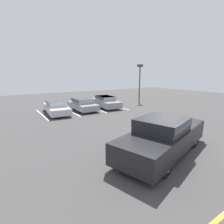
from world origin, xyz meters
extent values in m
plane|color=#423F3F|center=(0.00, 0.00, 0.00)|extent=(60.00, 60.00, 0.00)
cube|color=white|center=(-4.17, 11.06, 0.00)|extent=(0.12, 5.10, 0.01)
cube|color=white|center=(-1.42, 11.06, 0.00)|extent=(0.12, 5.10, 0.01)
cube|color=white|center=(1.32, 11.06, 0.00)|extent=(0.12, 5.10, 0.01)
cube|color=white|center=(4.07, 11.06, 0.00)|extent=(0.12, 5.10, 0.01)
cube|color=black|center=(-1.06, -0.50, 0.71)|extent=(6.27, 3.65, 0.90)
cube|color=black|center=(-1.35, -0.58, 1.47)|extent=(2.59, 2.41, 0.62)
cube|color=#2D3842|center=(-1.35, -0.58, 1.61)|extent=(2.56, 2.46, 0.34)
cube|color=black|center=(0.73, 0.04, 1.12)|extent=(2.67, 2.51, 0.13)
cube|color=silver|center=(1.71, 0.33, 0.38)|extent=(0.79, 2.05, 0.28)
cylinder|color=black|center=(0.40, 0.82, 0.44)|extent=(0.93, 0.55, 0.88)
cylinder|color=#ADADB2|center=(0.40, 0.82, 0.44)|extent=(0.55, 0.45, 0.48)
cylinder|color=black|center=(0.89, -0.80, 0.44)|extent=(0.93, 0.55, 0.88)
cylinder|color=#ADADB2|center=(0.89, -0.80, 0.44)|extent=(0.55, 0.45, 0.48)
cylinder|color=black|center=(-3.01, -0.19, 0.44)|extent=(0.93, 0.55, 0.88)
cylinder|color=#ADADB2|center=(-3.01, -0.19, 0.44)|extent=(0.55, 0.45, 0.48)
cylinder|color=black|center=(-2.53, -1.82, 0.44)|extent=(0.93, 0.55, 0.88)
cylinder|color=#ADADB2|center=(-2.53, -1.82, 0.44)|extent=(0.55, 0.45, 0.48)
cube|color=#B7BABF|center=(-2.83, 10.99, 0.46)|extent=(2.20, 4.88, 0.58)
cube|color=#B7BABF|center=(-2.82, 11.09, 0.98)|extent=(1.78, 2.60, 0.46)
cube|color=#2D3842|center=(-2.82, 11.09, 1.07)|extent=(1.85, 2.55, 0.28)
cylinder|color=black|center=(-2.20, 9.56, 0.31)|extent=(0.29, 0.63, 0.62)
cylinder|color=#ADADB2|center=(-2.20, 9.56, 0.31)|extent=(0.28, 0.36, 0.34)
cylinder|color=black|center=(-3.71, 9.69, 0.31)|extent=(0.29, 0.63, 0.62)
cylinder|color=#ADADB2|center=(-3.71, 9.69, 0.31)|extent=(0.28, 0.36, 0.34)
cylinder|color=black|center=(-1.96, 12.30, 0.31)|extent=(0.29, 0.63, 0.62)
cylinder|color=#ADADB2|center=(-1.96, 12.30, 0.31)|extent=(0.28, 0.36, 0.34)
cylinder|color=black|center=(-3.46, 12.43, 0.31)|extent=(0.29, 0.63, 0.62)
cylinder|color=#ADADB2|center=(-3.46, 12.43, 0.31)|extent=(0.28, 0.36, 0.34)
cube|color=gray|center=(-0.07, 11.08, 0.46)|extent=(1.93, 4.30, 0.57)
cube|color=gray|center=(-0.07, 11.17, 0.99)|extent=(1.66, 2.25, 0.49)
cube|color=#2D3842|center=(-0.07, 11.17, 1.09)|extent=(1.73, 2.21, 0.29)
cylinder|color=black|center=(0.69, 9.83, 0.32)|extent=(0.23, 0.64, 0.64)
cylinder|color=#ADADB2|center=(0.69, 9.83, 0.32)|extent=(0.24, 0.36, 0.35)
cylinder|color=black|center=(-0.89, 9.87, 0.32)|extent=(0.23, 0.64, 0.64)
cylinder|color=#ADADB2|center=(-0.89, 9.87, 0.32)|extent=(0.24, 0.36, 0.35)
cylinder|color=black|center=(0.75, 12.30, 0.32)|extent=(0.23, 0.64, 0.64)
cylinder|color=#ADADB2|center=(0.75, 12.30, 0.32)|extent=(0.24, 0.36, 0.35)
cylinder|color=black|center=(-0.83, 12.34, 0.32)|extent=(0.23, 0.64, 0.64)
cylinder|color=#ADADB2|center=(-0.83, 12.34, 0.32)|extent=(0.24, 0.36, 0.35)
cube|color=gray|center=(2.78, 11.16, 0.49)|extent=(2.18, 4.74, 0.64)
cube|color=gray|center=(2.79, 11.26, 1.04)|extent=(1.75, 2.53, 0.44)
cube|color=#2D3842|center=(2.79, 11.26, 1.12)|extent=(1.82, 2.49, 0.27)
cylinder|color=black|center=(3.39, 9.77, 0.31)|extent=(0.29, 0.65, 0.63)
cylinder|color=#ADADB2|center=(3.39, 9.77, 0.31)|extent=(0.27, 0.37, 0.35)
cylinder|color=black|center=(1.92, 9.91, 0.31)|extent=(0.29, 0.65, 0.63)
cylinder|color=#ADADB2|center=(1.92, 9.91, 0.31)|extent=(0.27, 0.37, 0.35)
cylinder|color=black|center=(3.65, 12.42, 0.31)|extent=(0.29, 0.65, 0.63)
cylinder|color=#ADADB2|center=(3.65, 12.42, 0.31)|extent=(0.27, 0.37, 0.35)
cylinder|color=black|center=(2.18, 12.56, 0.31)|extent=(0.29, 0.65, 0.63)
cylinder|color=#ADADB2|center=(2.18, 12.56, 0.31)|extent=(0.27, 0.37, 0.35)
cylinder|color=#515156|center=(8.51, 11.93, 2.31)|extent=(0.17, 0.17, 4.62)
cube|color=#333338|center=(8.51, 11.93, 4.77)|extent=(0.70, 0.36, 0.30)
cube|color=#B7B2A8|center=(-2.28, 14.33, 0.07)|extent=(1.67, 0.20, 0.14)
camera|label=1|loc=(-7.37, -5.66, 3.72)|focal=28.00mm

